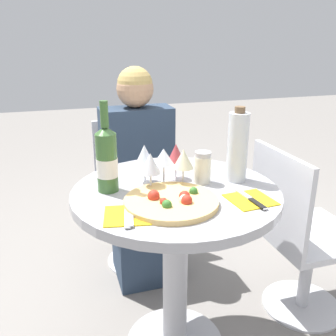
% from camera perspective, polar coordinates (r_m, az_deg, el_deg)
% --- Properties ---
extents(dining_table, '(0.80, 0.80, 0.76)m').
position_cam_1_polar(dining_table, '(1.52, 1.14, -9.85)').
color(dining_table, '#B2B2B7').
rests_on(dining_table, ground_plane).
extents(chair_behind_diner, '(0.44, 0.44, 0.85)m').
position_cam_1_polar(chair_behind_diner, '(2.26, -4.94, -4.19)').
color(chair_behind_diner, silver).
rests_on(chair_behind_diner, ground_plane).
extents(seated_diner, '(0.39, 0.40, 1.17)m').
position_cam_1_polar(seated_diner, '(2.09, -4.21, -2.63)').
color(seated_diner, '#28384C').
rests_on(seated_diner, ground_plane).
extents(chair_empty_side, '(0.44, 0.44, 0.85)m').
position_cam_1_polar(chair_empty_side, '(1.91, 19.38, -10.05)').
color(chair_empty_side, silver).
rests_on(chair_empty_side, ground_plane).
extents(pizza_large, '(0.33, 0.33, 0.05)m').
position_cam_1_polar(pizza_large, '(1.30, 0.58, -5.07)').
color(pizza_large, '#DBB26B').
rests_on(pizza_large, dining_table).
extents(wine_bottle, '(0.08, 0.08, 0.34)m').
position_cam_1_polar(wine_bottle, '(1.40, -9.32, 1.33)').
color(wine_bottle, '#38602D').
rests_on(wine_bottle, dining_table).
extents(tall_carafe, '(0.08, 0.08, 0.30)m').
position_cam_1_polar(tall_carafe, '(1.50, 10.56, 3.23)').
color(tall_carafe, silver).
rests_on(tall_carafe, dining_table).
extents(sugar_shaker, '(0.07, 0.07, 0.13)m').
position_cam_1_polar(sugar_shaker, '(1.48, 5.28, 0.09)').
color(sugar_shaker, silver).
rests_on(sugar_shaker, dining_table).
extents(wine_glass_front_right, '(0.08, 0.08, 0.15)m').
position_cam_1_polar(wine_glass_front_right, '(1.42, 2.37, 1.32)').
color(wine_glass_front_right, silver).
rests_on(wine_glass_front_right, dining_table).
extents(wine_glass_front_left, '(0.08, 0.08, 0.15)m').
position_cam_1_polar(wine_glass_front_left, '(1.39, -2.70, 0.64)').
color(wine_glass_front_left, silver).
rests_on(wine_glass_front_left, dining_table).
extents(wine_glass_center, '(0.08, 0.08, 0.15)m').
position_cam_1_polar(wine_glass_center, '(1.44, -0.67, 1.64)').
color(wine_glass_center, silver).
rests_on(wine_glass_center, dining_table).
extents(wine_glass_back_left, '(0.08, 0.08, 0.15)m').
position_cam_1_polar(wine_glass_back_left, '(1.47, -3.61, 1.91)').
color(wine_glass_back_left, silver).
rests_on(wine_glass_back_left, dining_table).
extents(wine_glass_back_right, '(0.07, 0.07, 0.15)m').
position_cam_1_polar(wine_glass_back_right, '(1.50, 1.21, 2.21)').
color(wine_glass_back_right, silver).
rests_on(wine_glass_back_right, dining_table).
extents(place_setting_left, '(0.18, 0.19, 0.01)m').
position_cam_1_polar(place_setting_left, '(1.23, -6.19, -7.20)').
color(place_setting_left, gold).
rests_on(place_setting_left, dining_table).
extents(place_setting_right, '(0.16, 0.19, 0.01)m').
position_cam_1_polar(place_setting_right, '(1.37, 12.50, -4.73)').
color(place_setting_right, gold).
rests_on(place_setting_right, dining_table).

